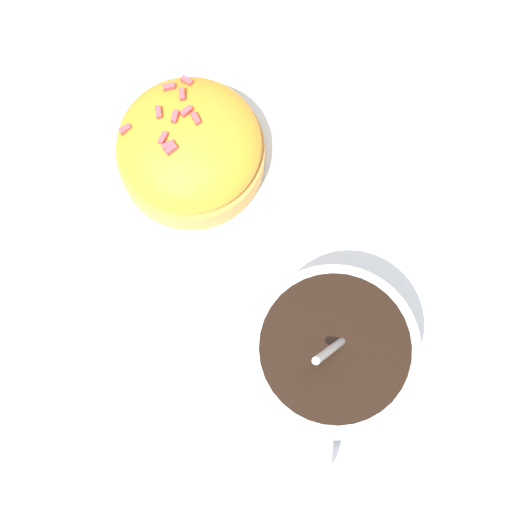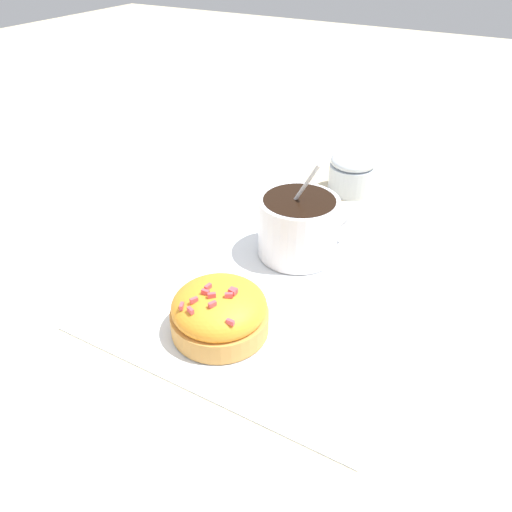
% 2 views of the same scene
% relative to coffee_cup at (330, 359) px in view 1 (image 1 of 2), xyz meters
% --- Properties ---
extents(ground_plane, '(3.00, 3.00, 0.00)m').
position_rel_coffee_cup_xyz_m(ground_plane, '(0.08, 0.01, -0.04)').
color(ground_plane, '#C6B793').
extents(paper_napkin, '(0.30, 0.30, 0.00)m').
position_rel_coffee_cup_xyz_m(paper_napkin, '(0.08, 0.01, -0.04)').
color(paper_napkin, white).
rests_on(paper_napkin, ground_plane).
extents(coffee_cup, '(0.10, 0.09, 0.11)m').
position_rel_coffee_cup_xyz_m(coffee_cup, '(0.00, 0.00, 0.00)').
color(coffee_cup, white).
rests_on(coffee_cup, paper_napkin).
extents(frosted_pastry, '(0.09, 0.09, 0.05)m').
position_rel_coffee_cup_xyz_m(frosted_pastry, '(0.15, -0.01, -0.02)').
color(frosted_pastry, '#D19347').
rests_on(frosted_pastry, paper_napkin).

